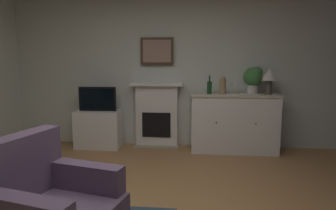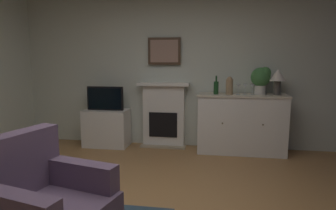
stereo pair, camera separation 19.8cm
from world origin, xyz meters
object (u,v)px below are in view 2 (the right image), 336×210
at_px(wine_glass_center, 245,87).
at_px(wine_bottle, 216,87).
at_px(potted_plant_small, 261,78).
at_px(tv_cabinet, 107,128).
at_px(wine_glass_right, 253,87).
at_px(table_lamp, 278,77).
at_px(fireplace_unit, 164,115).
at_px(tv_set, 105,98).
at_px(sideboard_cabinet, 241,124).
at_px(wine_glass_left, 238,87).
at_px(framed_picture, 164,51).
at_px(armchair, 44,206).
at_px(vase_decorative, 229,86).

bearing_deg(wine_glass_center, wine_bottle, -175.26).
distance_m(wine_glass_center, potted_plant_small, 0.28).
bearing_deg(potted_plant_small, tv_cabinet, -179.31).
bearing_deg(wine_glass_right, tv_cabinet, 179.92).
bearing_deg(table_lamp, fireplace_unit, 174.36).
bearing_deg(table_lamp, tv_set, -179.83).
bearing_deg(wine_glass_right, fireplace_unit, 173.40).
distance_m(tv_set, potted_plant_small, 2.56).
height_order(sideboard_cabinet, wine_glass_left, wine_glass_left).
relative_size(framed_picture, armchair, 0.57).
distance_m(wine_glass_center, tv_set, 2.31).
bearing_deg(tv_set, wine_glass_right, 0.47).
xyz_separation_m(tv_set, armchair, (0.59, -2.82, -0.45)).
height_order(tv_set, armchair, tv_set).
relative_size(framed_picture, wine_glass_left, 3.33).
relative_size(table_lamp, wine_bottle, 1.38).
bearing_deg(table_lamp, armchair, -127.70).
xyz_separation_m(framed_picture, sideboard_cabinet, (1.28, -0.22, -1.15)).
relative_size(wine_bottle, wine_glass_right, 1.76).
distance_m(wine_glass_right, vase_decorative, 0.36).
relative_size(tv_set, armchair, 0.64).
relative_size(tv_cabinet, potted_plant_small, 1.74).
xyz_separation_m(sideboard_cabinet, wine_bottle, (-0.41, -0.03, 0.58)).
distance_m(framed_picture, wine_glass_left, 1.36).
distance_m(framed_picture, wine_glass_center, 1.45).
relative_size(table_lamp, potted_plant_small, 0.93).
height_order(wine_bottle, wine_glass_center, wine_bottle).
bearing_deg(wine_glass_center, tv_cabinet, 179.82).
height_order(wine_glass_center, armchair, wine_glass_center).
xyz_separation_m(wine_glass_right, armchair, (-1.82, -2.84, -0.68)).
bearing_deg(fireplace_unit, potted_plant_small, -4.83).
bearing_deg(wine_bottle, tv_cabinet, 178.62).
height_order(table_lamp, potted_plant_small, potted_plant_small).
xyz_separation_m(wine_glass_right, potted_plant_small, (0.13, 0.03, 0.13)).
bearing_deg(armchair, framed_picture, 82.72).
bearing_deg(potted_plant_small, wine_bottle, -173.80).
bearing_deg(vase_decorative, table_lamp, 3.98).
bearing_deg(tv_set, wine_glass_left, -1.05).
xyz_separation_m(wine_glass_right, tv_cabinet, (-2.41, 0.00, -0.75)).
bearing_deg(wine_glass_right, framed_picture, 171.62).
bearing_deg(wine_glass_center, fireplace_unit, 172.69).
relative_size(wine_bottle, wine_glass_left, 1.76).
bearing_deg(wine_glass_center, framed_picture, 170.77).
bearing_deg(tv_cabinet, framed_picture, 12.01).
xyz_separation_m(tv_set, potted_plant_small, (2.53, 0.05, 0.36)).
relative_size(wine_glass_center, tv_cabinet, 0.22).
bearing_deg(tv_cabinet, wine_glass_left, -1.66).
distance_m(wine_glass_left, armchair, 3.28).
xyz_separation_m(wine_glass_center, vase_decorative, (-0.25, -0.06, 0.02)).
xyz_separation_m(tv_cabinet, armchair, (0.59, -2.84, 0.07)).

